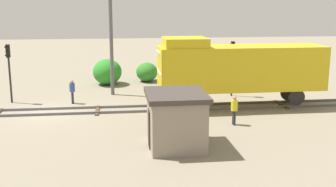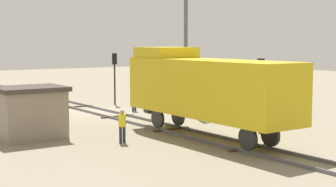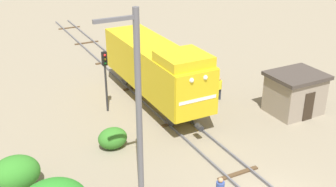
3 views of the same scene
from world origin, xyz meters
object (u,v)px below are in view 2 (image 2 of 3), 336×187
Objects in this scene: traffic_signal_near at (115,69)px; traffic_signal_mid at (260,82)px; relay_hut at (30,112)px; locomotive at (206,86)px; catenary_mast at (186,46)px; worker_by_signal at (122,124)px; worker_near_track at (134,98)px.

traffic_signal_mid is at bearing 90.71° from traffic_signal_near.
relay_hut is at bearing -28.35° from traffic_signal_mid.
locomotive is 2.80× the size of traffic_signal_near.
catenary_mast reaches higher than traffic_signal_near.
catenary_mast reaches higher than relay_hut.
locomotive is 6.82× the size of worker_by_signal.
locomotive is 10.07m from catenary_mast.
traffic_signal_mid is (-3.40, 0.53, 0.12)m from locomotive.
locomotive reaches higher than worker_by_signal.
traffic_signal_near is 7.62m from catenary_mast.
locomotive is at bearing -8.91° from traffic_signal_mid.
worker_by_signal is at bearing 37.30° from catenary_mast.
catenary_mast is at bearing -29.45° from worker_near_track.
worker_by_signal is at bearing -18.82° from locomotive.
catenary_mast reaches higher than worker_by_signal.
catenary_mast is at bearing -100.41° from traffic_signal_mid.
locomotive is 3.31× the size of relay_hut.
worker_near_track is 0.49× the size of relay_hut.
traffic_signal_near is 4.81m from worker_near_track.
worker_by_signal is 0.49× the size of relay_hut.
relay_hut is at bearing 43.89° from traffic_signal_near.
worker_near_track is 5.38m from catenary_mast.
worker_by_signal is (6.60, 9.85, 0.00)m from worker_near_track.
traffic_signal_near is 16.13m from worker_by_signal.
catenary_mast reaches higher than worker_near_track.
worker_by_signal is (7.60, -1.96, -1.90)m from traffic_signal_mid.
traffic_signal_mid is 1.19× the size of relay_hut.
traffic_signal_near is 1.18× the size of relay_hut.
traffic_signal_mid is 2.45× the size of worker_by_signal.
traffic_signal_near is (-3.20, -15.64, 0.11)m from locomotive.
traffic_signal_mid reaches higher than worker_near_track.
catenary_mast is at bearing -93.68° from worker_by_signal.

